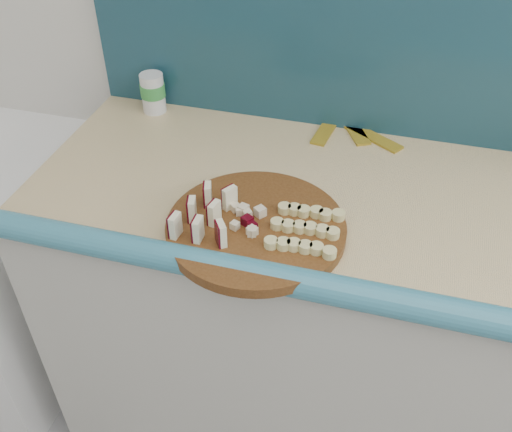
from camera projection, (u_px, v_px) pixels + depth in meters
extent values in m
cube|color=beige|center=(473.00, 358.00, 1.50)|extent=(2.20, 0.60, 0.88)
cylinder|color=#47280F|center=(256.00, 228.00, 1.17)|extent=(0.38, 0.38, 0.02)
cube|color=#F6EEC5|center=(176.00, 226.00, 1.12)|extent=(0.01, 0.03, 0.05)
cube|color=#42040F|center=(172.00, 225.00, 1.12)|extent=(0.00, 0.03, 0.05)
cube|color=#F6EEC5|center=(192.00, 210.00, 1.15)|extent=(0.01, 0.03, 0.05)
cube|color=#42040F|center=(189.00, 209.00, 1.16)|extent=(0.00, 0.03, 0.05)
cube|color=#F6EEC5|center=(208.00, 195.00, 1.19)|extent=(0.01, 0.03, 0.05)
cube|color=#42040F|center=(205.00, 194.00, 1.19)|extent=(0.00, 0.03, 0.05)
cube|color=#F6EEC5|center=(198.00, 229.00, 1.11)|extent=(0.01, 0.03, 0.05)
cube|color=#42040F|center=(194.00, 229.00, 1.11)|extent=(0.00, 0.03, 0.05)
cube|color=#F6EEC5|center=(215.00, 213.00, 1.14)|extent=(0.01, 0.03, 0.05)
cube|color=#42040F|center=(211.00, 213.00, 1.15)|extent=(0.00, 0.03, 0.05)
cube|color=#F6EEC5|center=(230.00, 198.00, 1.18)|extent=(0.01, 0.03, 0.05)
cube|color=#42040F|center=(226.00, 197.00, 1.18)|extent=(0.00, 0.03, 0.05)
cube|color=#F6EEC5|center=(221.00, 233.00, 1.10)|extent=(0.01, 0.03, 0.05)
cube|color=#42040F|center=(217.00, 233.00, 1.10)|extent=(0.00, 0.03, 0.05)
cube|color=beige|center=(249.00, 219.00, 1.16)|extent=(0.02, 0.02, 0.02)
cube|color=beige|center=(252.00, 217.00, 1.16)|extent=(0.02, 0.02, 0.02)
cube|color=#42040F|center=(251.00, 213.00, 1.17)|extent=(0.02, 0.02, 0.02)
cube|color=beige|center=(245.00, 215.00, 1.17)|extent=(0.02, 0.02, 0.02)
cube|color=beige|center=(240.00, 214.00, 1.17)|extent=(0.02, 0.02, 0.02)
cube|color=beige|center=(234.00, 216.00, 1.16)|extent=(0.02, 0.02, 0.02)
cube|color=beige|center=(240.00, 220.00, 1.15)|extent=(0.02, 0.02, 0.02)
cube|color=beige|center=(240.00, 223.00, 1.15)|extent=(0.02, 0.02, 0.02)
cube|color=#42040F|center=(246.00, 227.00, 1.14)|extent=(0.02, 0.02, 0.02)
cube|color=beige|center=(250.00, 222.00, 1.15)|extent=(0.02, 0.02, 0.02)
cylinder|color=#DBD085|center=(272.00, 242.00, 1.10)|extent=(0.03, 0.03, 0.02)
cylinder|color=#DBD085|center=(283.00, 244.00, 1.10)|extent=(0.03, 0.03, 0.02)
cylinder|color=#DBD085|center=(294.00, 246.00, 1.10)|extent=(0.03, 0.03, 0.02)
cylinder|color=#DBD085|center=(306.00, 248.00, 1.09)|extent=(0.03, 0.03, 0.02)
cylinder|color=#DBD085|center=(317.00, 250.00, 1.09)|extent=(0.03, 0.03, 0.02)
cylinder|color=#DBD085|center=(329.00, 252.00, 1.08)|extent=(0.03, 0.03, 0.02)
cylinder|color=#DBD085|center=(278.00, 224.00, 1.15)|extent=(0.03, 0.03, 0.02)
cylinder|color=#DBD085|center=(289.00, 226.00, 1.14)|extent=(0.03, 0.03, 0.02)
cylinder|color=#DBD085|center=(300.00, 228.00, 1.14)|extent=(0.03, 0.03, 0.02)
cylinder|color=#DBD085|center=(311.00, 229.00, 1.13)|extent=(0.03, 0.03, 0.02)
cylinder|color=#DBD085|center=(322.00, 231.00, 1.13)|extent=(0.03, 0.03, 0.02)
cylinder|color=#DBD085|center=(333.00, 233.00, 1.12)|extent=(0.03, 0.03, 0.02)
cylinder|color=#DBD085|center=(284.00, 207.00, 1.19)|extent=(0.03, 0.03, 0.02)
cylinder|color=#DBD085|center=(294.00, 209.00, 1.18)|extent=(0.03, 0.03, 0.02)
cylinder|color=#DBD085|center=(305.00, 211.00, 1.18)|extent=(0.03, 0.03, 0.02)
cylinder|color=#DBD085|center=(316.00, 212.00, 1.17)|extent=(0.03, 0.03, 0.02)
cylinder|color=#DBD085|center=(326.00, 214.00, 1.17)|extent=(0.03, 0.03, 0.02)
cylinder|color=#DBD085|center=(337.00, 216.00, 1.17)|extent=(0.03, 0.03, 0.02)
cylinder|color=silver|center=(153.00, 93.00, 1.53)|extent=(0.06, 0.06, 0.11)
cylinder|color=green|center=(153.00, 90.00, 1.52)|extent=(0.07, 0.07, 0.04)
cube|color=#B59622|center=(327.00, 128.00, 1.49)|extent=(0.06, 0.18, 0.01)
cube|color=#B59622|center=(353.00, 127.00, 1.49)|extent=(0.11, 0.17, 0.01)
cube|color=#B59622|center=(372.00, 137.00, 1.45)|extent=(0.16, 0.12, 0.01)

